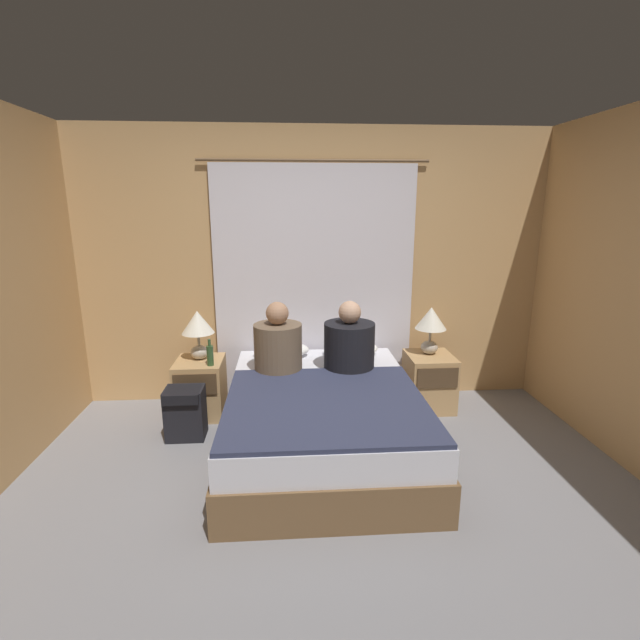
# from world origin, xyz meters

# --- Properties ---
(ground_plane) EXTENTS (16.00, 16.00, 0.00)m
(ground_plane) POSITION_xyz_m (0.00, 0.00, 0.00)
(ground_plane) COLOR gray
(wall_back) EXTENTS (4.37, 0.06, 2.50)m
(wall_back) POSITION_xyz_m (0.00, 1.85, 1.25)
(wall_back) COLOR tan
(wall_back) RESTS_ON ground_plane
(curtain_panel) EXTENTS (2.03, 0.02, 2.21)m
(curtain_panel) POSITION_xyz_m (0.00, 1.79, 1.10)
(curtain_panel) COLOR silver
(curtain_panel) RESTS_ON ground_plane
(bed) EXTENTS (1.42, 1.93, 0.50)m
(bed) POSITION_xyz_m (0.00, 0.77, 0.25)
(bed) COLOR brown
(bed) RESTS_ON ground_plane
(nightstand_left) EXTENTS (0.41, 0.46, 0.50)m
(nightstand_left) POSITION_xyz_m (-1.03, 1.47, 0.25)
(nightstand_left) COLOR tan
(nightstand_left) RESTS_ON ground_plane
(nightstand_right) EXTENTS (0.41, 0.46, 0.50)m
(nightstand_right) POSITION_xyz_m (1.03, 1.47, 0.25)
(nightstand_right) COLOR tan
(nightstand_right) RESTS_ON ground_plane
(lamp_left) EXTENTS (0.28, 0.28, 0.43)m
(lamp_left) POSITION_xyz_m (-1.03, 1.52, 0.79)
(lamp_left) COLOR #B2A899
(lamp_left) RESTS_ON nightstand_left
(lamp_right) EXTENTS (0.28, 0.28, 0.43)m
(lamp_right) POSITION_xyz_m (1.03, 1.52, 0.79)
(lamp_right) COLOR #B2A899
(lamp_right) RESTS_ON nightstand_right
(pillow_left) EXTENTS (0.49, 0.31, 0.12)m
(pillow_left) POSITION_xyz_m (-0.31, 1.54, 0.56)
(pillow_left) COLOR white
(pillow_left) RESTS_ON bed
(pillow_right) EXTENTS (0.49, 0.31, 0.12)m
(pillow_right) POSITION_xyz_m (0.31, 1.54, 0.56)
(pillow_right) COLOR white
(pillow_right) RESTS_ON bed
(blanket_on_bed) EXTENTS (1.36, 1.29, 0.03)m
(blanket_on_bed) POSITION_xyz_m (0.00, 0.48, 0.52)
(blanket_on_bed) COLOR #2D334C
(blanket_on_bed) RESTS_ON bed
(person_left_in_bed) EXTENTS (0.39, 0.39, 0.58)m
(person_left_in_bed) POSITION_xyz_m (-0.33, 1.16, 0.73)
(person_left_in_bed) COLOR brown
(person_left_in_bed) RESTS_ON bed
(person_right_in_bed) EXTENTS (0.41, 0.41, 0.58)m
(person_right_in_bed) POSITION_xyz_m (0.25, 1.16, 0.72)
(person_right_in_bed) COLOR black
(person_right_in_bed) RESTS_ON bed
(beer_bottle_on_left_stand) EXTENTS (0.06, 0.06, 0.23)m
(beer_bottle_on_left_stand) POSITION_xyz_m (-0.91, 1.35, 0.59)
(beer_bottle_on_left_stand) COLOR #2D4C28
(beer_bottle_on_left_stand) RESTS_ON nightstand_left
(backpack_on_floor) EXTENTS (0.30, 0.26, 0.42)m
(backpack_on_floor) POSITION_xyz_m (-1.08, 1.04, 0.23)
(backpack_on_floor) COLOR black
(backpack_on_floor) RESTS_ON ground_plane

